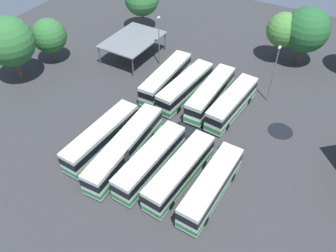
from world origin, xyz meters
TOP-DOWN VIEW (x-y plane):
  - ground_plane at (0.00, 0.00)m, footprint 93.06×93.06m
  - bus_row0_slot0 at (-7.43, -7.15)m, footprint 10.99×2.96m
  - bus_row0_slot1 at (-7.31, -3.30)m, footprint 11.37×3.39m
  - bus_row0_slot2 at (-7.57, 0.36)m, footprint 11.40×3.15m
  - bus_row0_slot3 at (-7.32, 4.08)m, footprint 13.86×2.96m
  - bus_row0_slot4 at (-7.13, 7.65)m, footprint 11.90×3.07m
  - bus_row1_slot1 at (6.98, -3.79)m, footprint 11.15×3.48m
  - bus_row1_slot2 at (7.52, -0.33)m, footprint 11.57×2.67m
  - bus_row1_slot3 at (7.13, 3.49)m, footprint 11.67×3.54m
  - bus_row1_slot4 at (7.76, 7.05)m, footprint 11.83×2.66m
  - maintenance_shelter at (12.84, 16.36)m, footprint 10.50×7.62m
  - lamp_post_near_entrance at (13.04, 11.34)m, footprint 0.56×0.28m
  - lamp_post_far_corner at (12.29, -7.37)m, footprint 0.56×0.28m
  - tree_northwest at (5.36, 27.41)m, footprint 5.57×5.57m
  - tree_northeast at (-1.47, 28.04)m, footprint 7.37×7.37m
  - tree_west_edge at (24.00, -5.39)m, footprint 5.55×5.55m
  - tree_north_edge at (24.83, -8.62)m, footprint 7.17×7.17m
  - puddle_back_corner at (1.09, -0.36)m, footprint 4.33×4.33m
  - puddle_between_rows at (6.75, -10.92)m, footprint 3.31×3.31m
  - puddle_front_lane at (-0.07, -5.99)m, footprint 2.16×2.16m
  - puddle_near_shelter at (-0.05, 9.11)m, footprint 3.11×3.11m

SIDE VIEW (x-z plane):
  - ground_plane at x=0.00m, z-range 0.00..0.00m
  - puddle_back_corner at x=1.09m, z-range 0.00..0.01m
  - puddle_between_rows at x=6.75m, z-range 0.00..0.01m
  - puddle_front_lane at x=-0.07m, z-range 0.00..0.01m
  - puddle_near_shelter at x=-0.05m, z-range 0.00..0.01m
  - bus_row0_slot0 at x=-7.43m, z-range 0.10..3.51m
  - bus_row1_slot1 at x=6.98m, z-range 0.10..3.51m
  - bus_row0_slot1 at x=-7.31m, z-range 0.10..3.51m
  - bus_row0_slot2 at x=-7.57m, z-range 0.10..3.51m
  - bus_row1_slot3 at x=7.13m, z-range 0.10..3.51m
  - bus_row1_slot2 at x=7.52m, z-range 0.10..3.51m
  - bus_row0_slot4 at x=-7.13m, z-range 0.10..3.51m
  - bus_row1_slot4 at x=7.76m, z-range 0.10..3.51m
  - bus_row0_slot3 at x=-7.32m, z-range 0.10..3.51m
  - maintenance_shelter at x=12.84m, z-range 1.58..5.05m
  - lamp_post_near_entrance at x=13.04m, z-range 0.42..8.75m
  - tree_northwest at x=5.36m, z-range 0.90..8.30m
  - lamp_post_far_corner at x=12.29m, z-range 0.42..9.22m
  - tree_west_edge at x=24.00m, z-range 1.38..9.73m
  - tree_north_edge at x=24.83m, z-range 1.21..10.80m
  - tree_northeast at x=-1.47m, z-range 1.48..11.83m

